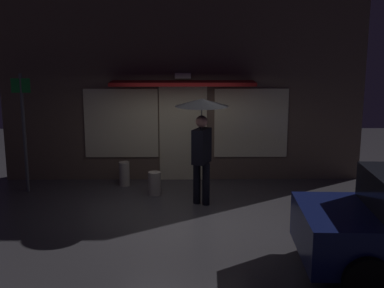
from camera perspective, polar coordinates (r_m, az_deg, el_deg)
The scene contains 6 objects.
ground_plane at distance 9.79m, azimuth -1.09°, elevation -7.58°, with size 18.00×18.00×0.00m, color #423F44.
building_facade at distance 11.62m, azimuth -1.02°, elevation 6.17°, with size 8.33×1.00×4.25m.
person_with_umbrella at distance 9.76m, azimuth 1.10°, elevation 2.07°, with size 1.04×1.04×2.13m.
street_sign_post at distance 11.20m, azimuth -18.64°, elevation 1.94°, with size 0.40×0.07×2.56m.
sidewalk_bollard at distance 11.41m, azimuth -7.71°, elevation -3.39°, with size 0.23×0.23×0.55m, color #B2A899.
sidewalk_bollard_2 at distance 10.69m, azimuth -4.30°, elevation -4.50°, with size 0.27×0.27×0.50m, color #B2A899.
Camera 1 is at (0.09, -9.22, 3.27)m, focal length 46.76 mm.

